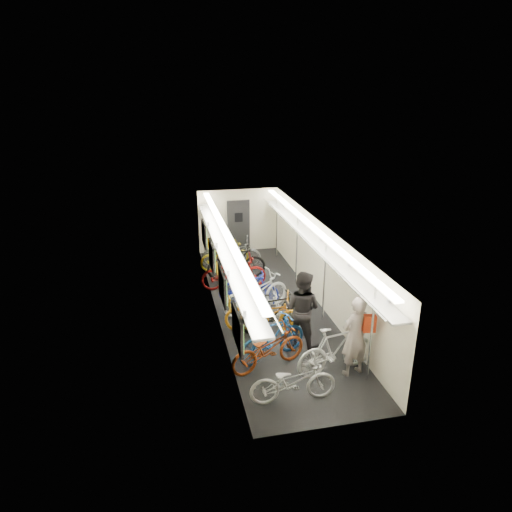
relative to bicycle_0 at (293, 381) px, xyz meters
name	(u,v)px	position (x,y,z in m)	size (l,w,h in m)	color
train_car_shell	(251,246)	(0.15, 4.83, 1.20)	(10.00, 10.00, 10.00)	black
bicycle_0	(293,381)	(0.00, 0.00, 0.00)	(0.61, 1.75, 0.92)	#A3A4A8
bicycle_1	(272,338)	(-0.03, 1.57, 0.08)	(0.51, 1.81, 1.09)	#184A92
bicycle_2	(268,349)	(-0.21, 1.24, 0.03)	(0.64, 1.85, 0.97)	maroon
bicycle_3	(275,312)	(0.33, 2.77, 0.09)	(0.52, 1.83, 1.10)	black
bicycle_4	(265,314)	(0.08, 2.74, 0.09)	(0.73, 2.08, 1.09)	orange
bicycle_5	(262,311)	(0.07, 3.06, 0.01)	(0.44, 1.57, 0.94)	silver
bicycle_6	(256,293)	(0.11, 4.04, 0.09)	(0.73, 2.09, 1.10)	silver
bicycle_7	(249,288)	(-0.02, 4.42, 0.07)	(0.50, 1.75, 1.05)	#1A269C
bicycle_8	(234,272)	(-0.25, 5.66, 0.08)	(0.71, 2.04, 1.07)	maroon
bicycle_9	(237,262)	(-0.03, 6.39, 0.12)	(0.55, 1.94, 1.17)	black
bicycle_10	(225,256)	(-0.28, 7.41, 0.01)	(0.62, 1.78, 0.93)	gold
bicycle_11	(336,349)	(1.19, 0.77, 0.11)	(0.54, 1.90, 1.14)	silver
bicycle_12	(231,253)	(-0.03, 7.46, 0.08)	(0.72, 2.05, 1.08)	#5C5D61
passenger_near	(355,336)	(1.55, 0.63, 0.46)	(0.67, 0.44, 1.85)	gray
passenger_mid	(302,309)	(0.80, 2.03, 0.50)	(0.93, 0.73, 1.92)	black
backpack	(369,323)	(1.79, 0.50, 0.82)	(0.26, 0.14, 0.38)	#AE2B11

